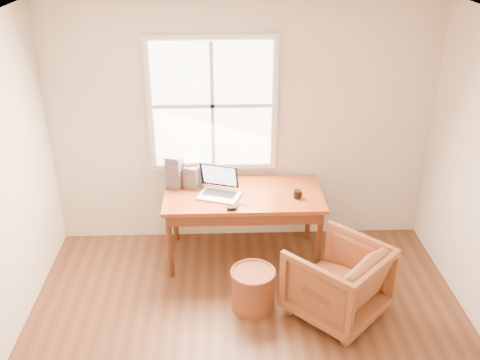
# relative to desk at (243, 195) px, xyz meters

# --- Properties ---
(room_shell) EXTENTS (4.04, 4.54, 2.64)m
(room_shell) POSITION_rel_desk_xyz_m (-0.02, -1.64, 0.59)
(room_shell) COLOR brown
(room_shell) RESTS_ON ground
(desk) EXTENTS (1.60, 0.80, 0.04)m
(desk) POSITION_rel_desk_xyz_m (0.00, 0.00, 0.00)
(desk) COLOR brown
(desk) RESTS_ON room_shell
(armchair) EXTENTS (1.08, 1.08, 0.70)m
(armchair) POSITION_rel_desk_xyz_m (0.80, -0.95, -0.38)
(armchair) COLOR brown
(armchair) RESTS_ON room_shell
(wicker_stool) EXTENTS (0.45, 0.45, 0.39)m
(wicker_stool) POSITION_rel_desk_xyz_m (0.05, -0.85, -0.54)
(wicker_stool) COLOR brown
(wicker_stool) RESTS_ON room_shell
(laptop) EXTENTS (0.48, 0.49, 0.28)m
(laptop) POSITION_rel_desk_xyz_m (-0.24, -0.07, 0.16)
(laptop) COLOR silver
(laptop) RESTS_ON desk
(mouse) EXTENTS (0.12, 0.08, 0.04)m
(mouse) POSITION_rel_desk_xyz_m (-0.13, -0.34, 0.04)
(mouse) COLOR black
(mouse) RESTS_ON desk
(coffee_mug) EXTENTS (0.08, 0.08, 0.08)m
(coffee_mug) POSITION_rel_desk_xyz_m (0.53, -0.12, 0.06)
(coffee_mug) COLOR black
(coffee_mug) RESTS_ON desk
(cd_stack_a) EXTENTS (0.15, 0.14, 0.27)m
(cd_stack_a) POSITION_rel_desk_xyz_m (-0.53, 0.23, 0.15)
(cd_stack_a) COLOR silver
(cd_stack_a) RESTS_ON desk
(cd_stack_b) EXTENTS (0.19, 0.18, 0.23)m
(cd_stack_b) POSITION_rel_desk_xyz_m (-0.52, 0.16, 0.14)
(cd_stack_b) COLOR #27282D
(cd_stack_b) RESTS_ON desk
(cd_stack_c) EXTENTS (0.19, 0.18, 0.34)m
(cd_stack_c) POSITION_rel_desk_xyz_m (-0.70, 0.18, 0.19)
(cd_stack_c) COLOR gray
(cd_stack_c) RESTS_ON desk
(cd_stack_d) EXTENTS (0.18, 0.17, 0.20)m
(cd_stack_d) POSITION_rel_desk_xyz_m (-0.42, 0.32, 0.12)
(cd_stack_d) COLOR silver
(cd_stack_d) RESTS_ON desk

